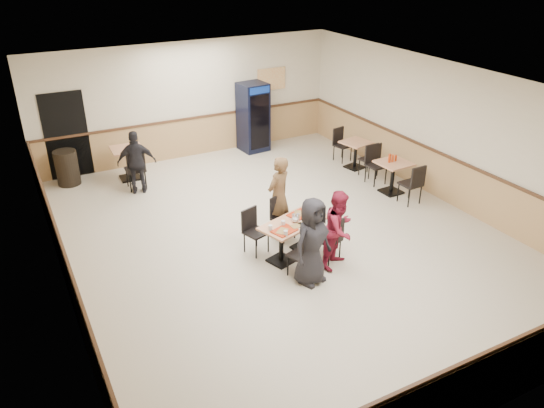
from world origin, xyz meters
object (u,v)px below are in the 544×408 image
side_table_near (393,173)px  lone_diner (137,162)px  diner_man_opposite (279,196)px  side_table_far (356,151)px  diner_woman_right (339,229)px  pepsi_cooler (253,117)px  back_table (128,158)px  main_table (294,233)px  diner_woman_left (312,242)px  trash_bin (67,168)px

side_table_near → lone_diner: bearing=152.0°
diner_man_opposite → side_table_near: bearing=162.9°
side_table_far → diner_woman_right: bearing=-129.6°
diner_woman_right → pepsi_cooler: pepsi_cooler is taller
lone_diner → side_table_far: 5.36m
diner_woman_right → back_table: diner_woman_right is taller
main_table → lone_diner: lone_diner is taller
side_table_far → pepsi_cooler: 2.97m
diner_woman_left → back_table: bearing=89.3°
side_table_far → back_table: back_table is taller
side_table_far → pepsi_cooler: size_ratio=0.42×
diner_man_opposite → back_table: (-1.92, 4.03, -0.28)m
trash_bin → diner_woman_right: bearing=-58.1°
side_table_near → diner_woman_right: bearing=-145.3°
main_table → diner_woman_left: diner_woman_left is taller
trash_bin → diner_man_opposite: bearing=-53.1°
diner_woman_right → trash_bin: 6.95m
diner_man_opposite → side_table_far: bearing=-173.3°
main_table → lone_diner: (-1.76, 4.01, 0.28)m
diner_woman_left → side_table_far: diner_woman_left is taller
lone_diner → side_table_near: bearing=168.4°
diner_woman_left → trash_bin: diner_woman_left is taller
back_table → diner_man_opposite: bearing=-64.5°
diner_woman_left → diner_woman_right: diner_woman_left is taller
trash_bin → back_table: bearing=-14.4°
side_table_near → trash_bin: bearing=148.6°
lone_diner → trash_bin: size_ratio=1.77×
side_table_far → back_table: bearing=159.2°
diner_man_opposite → pepsi_cooler: (1.62, 4.42, 0.13)m
diner_woman_left → lone_diner: size_ratio=1.05×
diner_woman_right → pepsi_cooler: 6.07m
diner_man_opposite → trash_bin: size_ratio=1.93×
back_table → pepsi_cooler: size_ratio=0.42×
side_table_near → side_table_far: (0.13, 1.61, -0.03)m
main_table → diner_man_opposite: 0.95m
lone_diner → side_table_near: size_ratio=1.97×
diner_woman_right → side_table_far: bearing=22.4°
trash_bin → side_table_far: bearing=-19.5°
pepsi_cooler → lone_diner: bearing=-165.2°
diner_man_opposite → lone_diner: bearing=-83.4°
side_table_near → trash_bin: trash_bin is taller
main_table → side_table_far: bearing=22.3°
main_table → diner_woman_left: 0.94m
main_table → side_table_far: side_table_far is taller
diner_woman_left → pepsi_cooler: bearing=56.3°
pepsi_cooler → main_table: bearing=-113.6°
main_table → lone_diner: bearing=96.2°
side_table_near → pepsi_cooler: pepsi_cooler is taller
diner_man_opposite → lone_diner: diner_man_opposite is taller
diner_woman_left → side_table_far: (3.64, 3.77, -0.31)m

